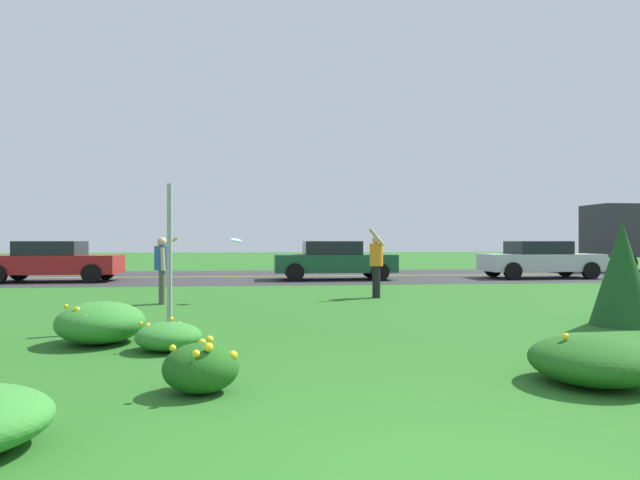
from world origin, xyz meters
TOP-DOWN VIEW (x-y plane):
  - ground_plane at (0.00, 9.92)m, footprint 120.00×120.00m
  - highway_strip at (0.00, 19.84)m, footprint 120.00×9.43m
  - highway_center_stripe at (0.00, 19.84)m, footprint 120.00×0.16m
  - daylily_clump_mid_left at (-1.56, 2.35)m, footprint 0.73×0.71m
  - daylily_clump_mid_right at (2.34, 2.26)m, footprint 1.22×1.28m
  - daylily_clump_front_center at (-2.21, 4.50)m, footprint 0.87×0.86m
  - daylily_clump_front_right at (-3.25, 5.13)m, footprint 1.22×1.28m
  - sign_post_near_path at (-2.51, 6.47)m, footprint 0.07×0.10m
  - evergreen_shrub_side at (5.18, 5.88)m, footprint 1.05×1.05m
  - person_thrower_blue_shirt at (-3.25, 10.08)m, footprint 0.52×0.54m
  - person_catcher_orange_shirt at (1.95, 10.95)m, footprint 0.43×0.53m
  - frisbee_pale_blue at (-1.57, 10.39)m, footprint 0.28×0.27m
  - car_red_center_left at (-8.35, 17.72)m, footprint 4.50×2.00m
  - car_dark_green_center_right at (1.76, 17.72)m, footprint 4.50×2.00m
  - car_silver_rightmost at (9.92, 17.72)m, footprint 4.50×2.00m

SIDE VIEW (x-z plane):
  - ground_plane at x=0.00m, z-range 0.00..0.00m
  - highway_strip at x=0.00m, z-range 0.00..0.01m
  - highway_center_stripe at x=0.00m, z-range 0.01..0.01m
  - daylily_clump_front_center at x=-2.21m, z-range -0.01..0.39m
  - daylily_clump_mid_left at x=-1.56m, z-range -0.02..0.50m
  - daylily_clump_mid_right at x=2.34m, z-range -0.02..0.50m
  - daylily_clump_front_right at x=-3.25m, z-range 0.00..0.59m
  - car_red_center_left at x=-8.35m, z-range 0.01..1.46m
  - car_dark_green_center_right at x=1.76m, z-range 0.01..1.46m
  - car_silver_rightmost at x=9.92m, z-range 0.01..1.46m
  - evergreen_shrub_side at x=5.18m, z-range 0.00..1.79m
  - person_thrower_blue_shirt at x=-3.25m, z-range 0.14..1.70m
  - person_catcher_orange_shirt at x=1.95m, z-range 0.06..1.85m
  - sign_post_near_path at x=-2.51m, z-range 0.00..2.41m
  - frisbee_pale_blue at x=-1.57m, z-range 1.41..1.54m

